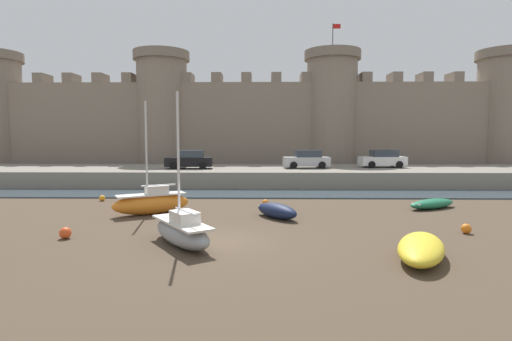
{
  "coord_description": "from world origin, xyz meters",
  "views": [
    {
      "loc": [
        1.86,
        -15.67,
        4.19
      ],
      "look_at": [
        1.51,
        4.44,
        2.5
      ],
      "focal_mm": 28.0,
      "sensor_mm": 36.0,
      "label": 1
    }
  ],
  "objects_px": {
    "sailboat_foreground_right": "(182,231)",
    "mooring_buoy_off_centre": "(265,203)",
    "mooring_buoy_near_channel": "(466,229)",
    "car_quay_west": "(383,159)",
    "mooring_buoy_near_shore": "(102,198)",
    "mooring_buoy_mid_mud": "(65,233)",
    "rowboat_near_channel_right": "(421,248)",
    "sailboat_foreground_left": "(152,202)",
    "rowboat_midflat_centre": "(432,203)",
    "rowboat_foreground_centre": "(277,210)",
    "car_quay_east": "(189,160)",
    "car_quay_centre_east": "(307,159)"
  },
  "relations": [
    {
      "from": "sailboat_foreground_right",
      "to": "mooring_buoy_off_centre",
      "type": "relative_size",
      "value": 15.1
    },
    {
      "from": "mooring_buoy_near_channel",
      "to": "car_quay_west",
      "type": "bearing_deg",
      "value": 83.65
    },
    {
      "from": "sailboat_foreground_right",
      "to": "mooring_buoy_near_channel",
      "type": "height_order",
      "value": "sailboat_foreground_right"
    },
    {
      "from": "sailboat_foreground_right",
      "to": "mooring_buoy_near_shore",
      "type": "relative_size",
      "value": 15.49
    },
    {
      "from": "sailboat_foreground_right",
      "to": "mooring_buoy_mid_mud",
      "type": "distance_m",
      "value": 5.13
    },
    {
      "from": "mooring_buoy_near_shore",
      "to": "sailboat_foreground_right",
      "type": "bearing_deg",
      "value": -55.07
    },
    {
      "from": "sailboat_foreground_right",
      "to": "mooring_buoy_near_channel",
      "type": "relative_size",
      "value": 13.77
    },
    {
      "from": "mooring_buoy_near_channel",
      "to": "mooring_buoy_near_shore",
      "type": "xyz_separation_m",
      "value": [
        -19.41,
        8.53,
        -0.02
      ]
    },
    {
      "from": "mooring_buoy_near_channel",
      "to": "car_quay_west",
      "type": "xyz_separation_m",
      "value": [
        2.19,
        19.65,
        1.96
      ]
    },
    {
      "from": "rowboat_near_channel_right",
      "to": "car_quay_west",
      "type": "distance_m",
      "value": 24.1
    },
    {
      "from": "mooring_buoy_mid_mud",
      "to": "mooring_buoy_off_centre",
      "type": "distance_m",
      "value": 11.58
    },
    {
      "from": "mooring_buoy_near_shore",
      "to": "mooring_buoy_off_centre",
      "type": "bearing_deg",
      "value": -8.77
    },
    {
      "from": "rowboat_near_channel_right",
      "to": "mooring_buoy_off_centre",
      "type": "height_order",
      "value": "rowboat_near_channel_right"
    },
    {
      "from": "sailboat_foreground_left",
      "to": "rowboat_near_channel_right",
      "type": "bearing_deg",
      "value": -34.39
    },
    {
      "from": "sailboat_foreground_left",
      "to": "car_quay_west",
      "type": "xyz_separation_m",
      "value": [
        17.08,
        15.53,
        1.51
      ]
    },
    {
      "from": "sailboat_foreground_left",
      "to": "rowboat_midflat_centre",
      "type": "bearing_deg",
      "value": 7.11
    },
    {
      "from": "sailboat_foreground_right",
      "to": "mooring_buoy_off_centre",
      "type": "xyz_separation_m",
      "value": [
        3.29,
        8.98,
        -0.38
      ]
    },
    {
      "from": "rowboat_near_channel_right",
      "to": "car_quay_west",
      "type": "height_order",
      "value": "car_quay_west"
    },
    {
      "from": "rowboat_midflat_centre",
      "to": "mooring_buoy_mid_mud",
      "type": "distance_m",
      "value": 19.52
    },
    {
      "from": "mooring_buoy_near_channel",
      "to": "mooring_buoy_off_centre",
      "type": "relative_size",
      "value": 1.1
    },
    {
      "from": "rowboat_near_channel_right",
      "to": "sailboat_foreground_left",
      "type": "height_order",
      "value": "sailboat_foreground_left"
    },
    {
      "from": "rowboat_midflat_centre",
      "to": "mooring_buoy_off_centre",
      "type": "height_order",
      "value": "rowboat_midflat_centre"
    },
    {
      "from": "mooring_buoy_mid_mud",
      "to": "rowboat_foreground_centre",
      "type": "bearing_deg",
      "value": 26.21
    },
    {
      "from": "mooring_buoy_near_channel",
      "to": "mooring_buoy_mid_mud",
      "type": "bearing_deg",
      "value": -176.08
    },
    {
      "from": "mooring_buoy_near_channel",
      "to": "mooring_buoy_near_shore",
      "type": "relative_size",
      "value": 1.12
    },
    {
      "from": "rowboat_foreground_centre",
      "to": "rowboat_near_channel_right",
      "type": "bearing_deg",
      "value": -55.82
    },
    {
      "from": "mooring_buoy_near_channel",
      "to": "mooring_buoy_mid_mud",
      "type": "height_order",
      "value": "mooring_buoy_mid_mud"
    },
    {
      "from": "rowboat_foreground_centre",
      "to": "sailboat_foreground_left",
      "type": "bearing_deg",
      "value": 172.29
    },
    {
      "from": "sailboat_foreground_left",
      "to": "mooring_buoy_mid_mud",
      "type": "height_order",
      "value": "sailboat_foreground_left"
    },
    {
      "from": "sailboat_foreground_right",
      "to": "mooring_buoy_near_channel",
      "type": "distance_m",
      "value": 12.17
    },
    {
      "from": "sailboat_foreground_left",
      "to": "mooring_buoy_near_shore",
      "type": "height_order",
      "value": "sailboat_foreground_left"
    },
    {
      "from": "rowboat_near_channel_right",
      "to": "car_quay_east",
      "type": "distance_m",
      "value": 24.93
    },
    {
      "from": "rowboat_midflat_centre",
      "to": "car_quay_centre_east",
      "type": "distance_m",
      "value": 14.19
    },
    {
      "from": "mooring_buoy_mid_mud",
      "to": "mooring_buoy_near_channel",
      "type": "bearing_deg",
      "value": 3.92
    },
    {
      "from": "sailboat_foreground_right",
      "to": "rowboat_foreground_centre",
      "type": "relative_size",
      "value": 1.98
    },
    {
      "from": "rowboat_near_channel_right",
      "to": "mooring_buoy_near_shore",
      "type": "xyz_separation_m",
      "value": [
        -15.99,
        12.26,
        -0.21
      ]
    },
    {
      "from": "sailboat_foreground_left",
      "to": "mooring_buoy_mid_mud",
      "type": "bearing_deg",
      "value": -111.87
    },
    {
      "from": "mooring_buoy_near_channel",
      "to": "mooring_buoy_off_centre",
      "type": "distance_m",
      "value": 11.09
    },
    {
      "from": "mooring_buoy_near_shore",
      "to": "car_quay_centre_east",
      "type": "xyz_separation_m",
      "value": [
        14.52,
        10.3,
        1.98
      ]
    },
    {
      "from": "rowboat_near_channel_right",
      "to": "sailboat_foreground_left",
      "type": "relative_size",
      "value": 0.69
    },
    {
      "from": "mooring_buoy_near_channel",
      "to": "car_quay_east",
      "type": "height_order",
      "value": "car_quay_east"
    },
    {
      "from": "mooring_buoy_off_centre",
      "to": "car_quay_east",
      "type": "height_order",
      "value": "car_quay_east"
    },
    {
      "from": "sailboat_foreground_right",
      "to": "mooring_buoy_off_centre",
      "type": "height_order",
      "value": "sailboat_foreground_right"
    },
    {
      "from": "sailboat_foreground_left",
      "to": "mooring_buoy_mid_mud",
      "type": "xyz_separation_m",
      "value": [
        -2.12,
        -5.29,
        -0.42
      ]
    },
    {
      "from": "rowboat_midflat_centre",
      "to": "rowboat_foreground_centre",
      "type": "distance_m",
      "value": 9.67
    },
    {
      "from": "car_quay_west",
      "to": "car_quay_east",
      "type": "bearing_deg",
      "value": -174.85
    },
    {
      "from": "rowboat_foreground_centre",
      "to": "car_quay_east",
      "type": "relative_size",
      "value": 0.71
    },
    {
      "from": "rowboat_foreground_centre",
      "to": "sailboat_foreground_left",
      "type": "height_order",
      "value": "sailboat_foreground_left"
    },
    {
      "from": "car_quay_west",
      "to": "car_quay_centre_east",
      "type": "relative_size",
      "value": 1.0
    },
    {
      "from": "rowboat_foreground_centre",
      "to": "car_quay_west",
      "type": "bearing_deg",
      "value": 57.89
    }
  ]
}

